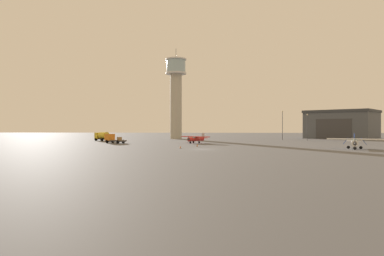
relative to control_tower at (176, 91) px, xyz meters
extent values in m
plane|color=#545456|center=(12.41, -61.17, -18.77)|extent=(400.00, 400.00, 0.00)
cylinder|color=#B2AD9E|center=(0.00, 0.00, -6.15)|extent=(4.53, 4.53, 25.24)
cylinder|color=silver|center=(0.00, 0.00, 6.77)|extent=(8.03, 8.03, 0.60)
cylinder|color=#99B7C6|center=(0.00, 0.00, 9.51)|extent=(7.39, 7.39, 4.88)
cylinder|color=silver|center=(0.00, 0.00, 12.20)|extent=(8.03, 8.03, 0.50)
cylinder|color=#38383D|center=(0.00, 0.00, 14.45)|extent=(0.16, 0.16, 4.00)
cube|color=#4C5159|center=(66.05, 8.20, -13.65)|extent=(30.99, 30.18, 10.25)
cube|color=#35393E|center=(66.05, 8.20, -8.02)|extent=(31.83, 31.02, 1.00)
cube|color=#38383A|center=(60.04, 0.43, -14.93)|extent=(10.57, 8.23, 7.69)
cylinder|color=red|center=(9.65, -35.39, -17.60)|extent=(4.63, 5.49, 1.20)
cone|color=#38383D|center=(7.66, -37.96, -17.60)|extent=(1.19, 1.20, 0.84)
cube|color=#38383D|center=(7.66, -37.96, -17.60)|extent=(0.11, 0.10, 1.83)
cube|color=red|center=(9.47, -35.62, -16.90)|extent=(8.51, 7.05, 0.19)
cylinder|color=#B7BABF|center=(8.25, -34.68, -17.30)|extent=(0.80, 0.64, 1.31)
cylinder|color=#B7BABF|center=(10.69, -36.57, -17.30)|extent=(0.80, 0.64, 1.31)
cube|color=#99B7C6|center=(8.94, -36.31, -17.27)|extent=(1.41, 1.42, 0.68)
cone|color=red|center=(11.63, -32.83, -17.50)|extent=(1.54, 1.62, 0.90)
cube|color=#B7BABF|center=(11.63, -32.83, -16.73)|extent=(0.74, 0.91, 1.64)
cube|color=red|center=(11.63, -32.83, -17.36)|extent=(2.82, 2.46, 0.10)
cylinder|color=black|center=(8.23, -37.22, -18.48)|extent=(0.55, 0.48, 0.58)
cylinder|color=black|center=(8.93, -34.59, -18.48)|extent=(0.55, 0.48, 0.58)
cylinder|color=black|center=(10.61, -35.89, -18.48)|extent=(0.55, 0.48, 0.58)
cylinder|color=white|center=(44.09, -58.21, -17.47)|extent=(3.65, 6.71, 1.33)
cone|color=#38383D|center=(42.79, -61.57, -17.47)|extent=(1.22, 1.24, 0.93)
cube|color=#38383D|center=(42.79, -61.57, -17.47)|extent=(0.12, 0.10, 2.04)
cube|color=white|center=(43.97, -58.51, -16.69)|extent=(10.57, 5.37, 0.21)
cylinder|color=#2847A8|center=(42.37, -57.89, -17.13)|extent=(1.01, 0.46, 1.45)
cylinder|color=#2847A8|center=(45.57, -59.13, -17.13)|extent=(1.01, 0.46, 1.45)
cube|color=#99B7C6|center=(43.62, -59.41, -17.10)|extent=(1.42, 1.48, 0.75)
cone|color=white|center=(45.38, -54.86, -17.36)|extent=(1.47, 1.76, 1.00)
cube|color=#2847A8|center=(45.38, -54.86, -16.50)|extent=(0.55, 1.15, 1.82)
cube|color=white|center=(45.38, -54.86, -17.20)|extent=(3.35, 2.06, 0.11)
cylinder|color=black|center=(43.16, -60.61, -18.45)|extent=(0.66, 0.40, 0.64)
cylinder|color=black|center=(43.06, -57.59, -18.45)|extent=(0.66, 0.40, 0.64)
cylinder|color=black|center=(45.26, -58.44, -18.45)|extent=(0.66, 0.40, 0.64)
cube|color=#38383D|center=(-22.30, -21.14, -18.15)|extent=(5.63, 5.15, 0.24)
cube|color=gold|center=(-23.89, -19.80, -17.04)|extent=(2.74, 2.83, 1.98)
cube|color=#99B7C6|center=(-24.47, -19.32, -16.65)|extent=(1.33, 1.57, 0.99)
cylinder|color=gold|center=(-21.56, -21.76, -16.93)|extent=(4.38, 4.18, 2.21)
cylinder|color=black|center=(-24.52, -20.64, -18.27)|extent=(0.85, 0.94, 1.00)
cylinder|color=black|center=(-23.17, -19.04, -18.27)|extent=(0.85, 0.94, 1.00)
cylinder|color=black|center=(-21.64, -23.06, -18.27)|extent=(0.85, 0.94, 1.00)
cylinder|color=black|center=(-20.29, -21.45, -18.27)|extent=(0.85, 0.94, 1.00)
cube|color=#38383D|center=(-13.10, -36.68, -18.15)|extent=(6.77, 5.10, 0.24)
cube|color=orange|center=(-15.20, -35.41, -17.09)|extent=(2.82, 2.94, 1.89)
cube|color=#99B7C6|center=(-15.96, -34.94, -16.71)|extent=(1.08, 1.70, 0.94)
cube|color=brown|center=(-12.16, -37.25, -17.95)|extent=(5.12, 4.34, 0.16)
cube|color=#997547|center=(-11.77, -37.49, -17.42)|extent=(1.41, 1.41, 0.90)
cylinder|color=black|center=(-15.68, -36.32, -18.27)|extent=(0.75, 1.00, 1.00)
cylinder|color=black|center=(-14.61, -34.56, -18.27)|extent=(0.75, 1.00, 1.00)
cylinder|color=black|center=(-11.89, -38.62, -18.27)|extent=(0.75, 1.00, 1.00)
cylinder|color=black|center=(-10.82, -36.86, -18.27)|extent=(0.75, 1.00, 1.00)
cylinder|color=#38383D|center=(39.13, -8.99, -13.78)|extent=(0.18, 0.18, 9.98)
sphere|color=#F9E5B2|center=(39.13, -8.99, -8.58)|extent=(0.44, 0.44, 0.44)
cylinder|color=#38383D|center=(46.01, -15.47, -14.50)|extent=(0.18, 0.18, 8.54)
sphere|color=#F9E5B2|center=(46.01, -15.47, -10.01)|extent=(0.44, 0.44, 0.44)
cube|color=black|center=(7.51, -58.19, -18.75)|extent=(0.36, 0.36, 0.04)
cone|color=orange|center=(7.51, -58.19, -18.46)|extent=(0.30, 0.30, 0.54)
cylinder|color=white|center=(7.51, -58.19, -18.44)|extent=(0.21, 0.21, 0.08)
cube|color=black|center=(10.84, -51.74, -18.75)|extent=(0.36, 0.36, 0.04)
cone|color=orange|center=(10.84, -51.74, -18.39)|extent=(0.30, 0.30, 0.68)
cylinder|color=white|center=(10.84, -51.74, -18.36)|extent=(0.21, 0.21, 0.08)
camera|label=1|loc=(14.73, -130.36, -14.18)|focal=31.45mm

